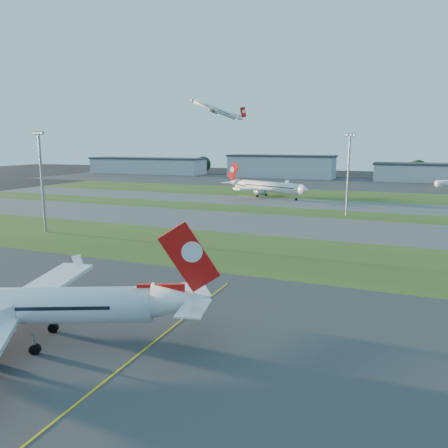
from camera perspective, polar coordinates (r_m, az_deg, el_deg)
The scene contains 21 objects.
ground at distance 51.21m, azimuth -18.09°, elevation -16.55°, with size 700.00×700.00×0.00m, color black.
apron_near at distance 51.21m, azimuth -18.09°, elevation -16.55°, with size 300.00×70.00×0.01m, color #333335.
grass_strip_a at distance 94.34m, azimuth 2.58°, elevation -3.53°, with size 300.00×34.00×0.01m, color #314C19.
taxiway_a at distance 125.26m, azimuth 7.62°, elevation -0.11°, with size 300.00×32.00×0.01m, color #515154.
grass_strip_b at distance 149.28m, azimuth 10.03°, elevation 1.53°, with size 300.00×18.00×0.01m, color #314C19.
taxiway_b at distance 170.65m, azimuth 11.58°, elevation 2.58°, with size 300.00×26.00×0.01m, color #515154.
grass_strip_c at distance 202.95m, azimuth 13.30°, elevation 3.75°, with size 300.00×40.00×0.01m, color #314C19.
apron_far at distance 262.13m, azimuth 15.34°, elevation 5.12°, with size 400.00×80.00×0.01m, color #333335.
yellow_line at distance 48.42m, azimuth -13.31°, elevation -17.96°, with size 0.25×60.00×0.02m, color gold.
airliner_parked at distance 56.22m, azimuth -25.98°, elevation -9.70°, with size 38.08×32.41×12.70m.
airliner_taxiing at distance 188.12m, azimuth 5.76°, elevation 4.85°, with size 38.98×33.13×12.92m.
airliner_departing at distance 280.85m, azimuth -1.16°, elevation 14.75°, with size 33.36×27.96×10.60m.
light_mast_west at distance 121.68m, azimuth -22.72°, elevation 5.90°, with size 3.20×0.70×25.80m.
light_mast_centre at distance 143.42m, azimuth 15.95°, elevation 6.88°, with size 3.20×0.70×25.80m.
hangar_far_west at distance 341.37m, azimuth -10.00°, elevation 7.53°, with size 91.80×23.00×12.20m.
hangar_west at distance 299.40m, azimuth 7.47°, elevation 7.49°, with size 71.40×23.00×15.20m.
hangar_east at distance 290.93m, azimuth 26.99°, elevation 5.97°, with size 81.60×23.00×11.20m.
tree_far_west at distance 374.49m, azimuth -14.19°, elevation 7.67°, with size 11.00×11.00×12.00m.
tree_west at distance 335.53m, azimuth -2.77°, elevation 7.79°, with size 12.10×12.10×13.20m.
tree_mid_west at distance 305.03m, azimuth 12.57°, elevation 7.04°, with size 9.90×9.90×10.80m.
tree_mid_east at distance 303.95m, azimuth 23.96°, elevation 6.57°, with size 11.55×11.55×12.60m.
Camera 1 is at (30.33, -34.37, 22.84)m, focal length 35.00 mm.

